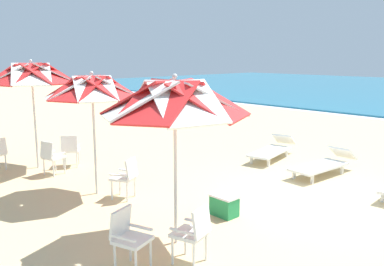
{
  "coord_description": "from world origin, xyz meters",
  "views": [
    {
      "loc": [
        4.15,
        -7.26,
        2.94
      ],
      "look_at": [
        -3.26,
        -0.26,
        1.0
      ],
      "focal_mm": 38.05,
      "sensor_mm": 36.0,
      "label": 1
    }
  ],
  "objects": [
    {
      "name": "beach_umbrella_0",
      "position": [
        -0.44,
        -3.28,
        2.29
      ],
      "size": [
        2.29,
        2.29,
        2.68
      ],
      "color": "silver",
      "rests_on": "ground"
    },
    {
      "name": "sun_lounger_2",
      "position": [
        -2.57,
        2.3,
        0.28
      ],
      "size": [
        1.06,
        2.23,
        0.62
      ],
      "color": "white",
      "rests_on": "ground"
    },
    {
      "name": "plastic_chair_1",
      "position": [
        0.23,
        -3.53,
        0.5
      ],
      "size": [
        0.57,
        0.54,
        0.87
      ],
      "color": "white",
      "rests_on": "ground"
    },
    {
      "name": "beach_umbrella_2",
      "position": [
        -6.32,
        -3.03,
        2.47
      ],
      "size": [
        2.35,
        2.35,
        2.85
      ],
      "color": "silver",
      "rests_on": "ground"
    },
    {
      "name": "ground_plane",
      "position": [
        0.0,
        0.0,
        0.0
      ],
      "size": [
        80.0,
        80.0,
        0.0
      ],
      "primitive_type": "plane",
      "color": "#D3B784"
    },
    {
      "name": "plastic_chair_5",
      "position": [
        -5.41,
        -3.05,
        0.5
      ],
      "size": [
        0.54,
        0.56,
        0.87
      ],
      "color": "white",
      "rests_on": "ground"
    },
    {
      "name": "sun_lounger_1",
      "position": [
        -0.74,
        1.89,
        0.28
      ],
      "size": [
        0.78,
        2.19,
        0.62
      ],
      "color": "white",
      "rests_on": "ground"
    },
    {
      "name": "plastic_chair_2",
      "position": [
        -2.7,
        -2.68,
        0.5
      ],
      "size": [
        0.62,
        0.6,
        0.87
      ],
      "color": "white",
      "rests_on": "ground"
    },
    {
      "name": "cooler_box",
      "position": [
        -0.66,
        -1.89,
        0.2
      ],
      "size": [
        0.5,
        0.34,
        0.4
      ],
      "color": "#238C4C",
      "rests_on": "ground"
    },
    {
      "name": "beach_umbrella_1",
      "position": [
        -3.4,
        -2.97,
        2.27
      ],
      "size": [
        2.0,
        2.0,
        2.63
      ],
      "color": "silver",
      "rests_on": "ground"
    },
    {
      "name": "plastic_chair_4",
      "position": [
        -5.79,
        -2.36,
        0.5
      ],
      "size": [
        0.63,
        0.62,
        0.87
      ],
      "color": "white",
      "rests_on": "ground"
    },
    {
      "name": "plastic_chair_0",
      "position": [
        -0.29,
        -4.28,
        0.5
      ],
      "size": [
        0.58,
        0.56,
        0.87
      ],
      "color": "white",
      "rests_on": "ground"
    }
  ]
}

